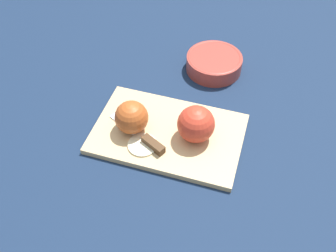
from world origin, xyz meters
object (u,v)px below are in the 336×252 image
Objects in this scene: apple_half_right at (131,117)px; bowl at (214,62)px; knife at (148,141)px; apple_half_left at (196,124)px.

apple_half_right is 0.52× the size of bowl.
knife is 0.32m from bowl.
bowl reaches higher than knife.
apple_half_left reaches higher than bowl.
apple_half_left reaches higher than apple_half_right.
apple_half_left is 1.10× the size of apple_half_right.
apple_half_left is 0.26m from bowl.
knife is at bearing 79.78° from bowl.
apple_half_right is (0.14, 0.03, -0.00)m from apple_half_left.
apple_half_left is 0.15m from apple_half_right.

